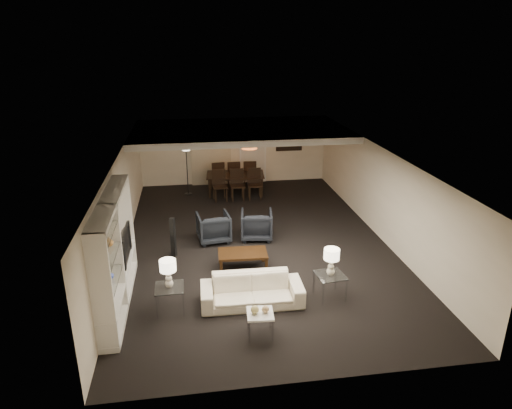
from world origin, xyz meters
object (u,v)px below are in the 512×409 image
object	(u,v)px
sofa	(252,291)
chair_nm	(237,185)
pendant_light	(249,145)
chair_fl	(217,175)
side_table_right	(330,286)
chair_nr	(255,184)
vase_amber	(109,242)
television	(121,245)
chair_fr	(250,174)
table_lamp_left	(168,274)
dining_table	(235,184)
coffee_table	(243,260)
chair_nl	(220,186)
vase_blue	(109,275)
floor_lamp	(187,169)
armchair_left	(214,227)
armchair_right	(257,225)
chair_fm	(234,174)
side_table_left	(170,299)
table_lamp_right	(331,262)
marble_table	(260,324)
floor_speaker	(173,237)

from	to	relation	value
sofa	chair_nm	xyz separation A→B (m)	(0.43, 6.57, 0.22)
pendant_light	chair_fl	world-z (taller)	pendant_light
side_table_right	chair_nr	size ratio (longest dim) A/B	0.56
vase_amber	chair_nm	world-z (taller)	vase_amber
chair_nm	chair_fl	distance (m)	1.43
television	chair_fr	distance (m)	7.83
table_lamp_left	dining_table	distance (m)	7.54
coffee_table	side_table_right	world-z (taller)	side_table_right
table_lamp_left	chair_nl	world-z (taller)	table_lamp_left
vase_blue	table_lamp_left	bearing A→B (deg)	21.99
coffee_table	floor_lamp	distance (m)	5.98
armchair_left	vase_blue	size ratio (longest dim) A/B	4.76
side_table_right	floor_lamp	xyz separation A→B (m)	(-2.96, 7.40, 0.65)
armchair_right	chair_fm	bearing A→B (deg)	-79.93
side_table_left	table_lamp_right	bearing A→B (deg)	0.00
side_table_left	sofa	bearing A→B (deg)	0.00
floor_lamp	coffee_table	bearing A→B (deg)	-77.74
chair_fm	floor_lamp	xyz separation A→B (m)	(-1.69, -0.46, 0.40)
chair_nm	chair_nr	world-z (taller)	same
pendant_light	armchair_right	size ratio (longest dim) A/B	0.59
side_table_right	chair_fr	bearing A→B (deg)	94.89
sofa	coffee_table	xyz separation A→B (m)	(-0.00, 1.60, -0.10)
chair_nr	armchair_left	bearing A→B (deg)	-113.84
coffee_table	chair_fm	bearing A→B (deg)	86.09
pendant_light	armchair_right	world-z (taller)	pendant_light
chair_nr	floor_lamp	bearing A→B (deg)	162.55
vase_amber	dining_table	distance (m)	8.01
marble_table	chair_nm	xyz separation A→B (m)	(0.43, 7.67, 0.28)
vase_blue	vase_amber	bearing A→B (deg)	90.00
marble_table	chair_nr	distance (m)	7.74
chair_fl	chair_fm	bearing A→B (deg)	173.05
chair_fm	floor_lamp	size ratio (longest dim) A/B	0.57
chair_nl	chair_nr	distance (m)	1.20
vase_amber	floor_speaker	world-z (taller)	vase_amber
coffee_table	armchair_left	xyz separation A→B (m)	(-0.60, 1.70, 0.19)
armchair_left	vase_blue	world-z (taller)	vase_blue
side_table_right	floor_lamp	bearing A→B (deg)	111.80
side_table_left	chair_nm	xyz separation A→B (m)	(2.13, 6.57, 0.25)
chair_nm	chair_fm	xyz separation A→B (m)	(-0.00, 1.30, 0.00)
armchair_left	side_table_right	size ratio (longest dim) A/B	1.49
side_table_left	table_lamp_right	size ratio (longest dim) A/B	0.97
marble_table	side_table_right	bearing A→B (deg)	32.91
coffee_table	table_lamp_right	size ratio (longest dim) A/B	1.94
armchair_left	chair_nm	world-z (taller)	chair_nm
sofa	coffee_table	world-z (taller)	sofa
pendant_light	chair_fl	xyz separation A→B (m)	(-1.02, 1.32, -1.39)
pendant_light	sofa	size ratio (longest dim) A/B	0.24
side_table_left	floor_speaker	distance (m)	2.54
armchair_left	vase_blue	distance (m)	4.38
floor_speaker	chair_fr	bearing A→B (deg)	85.97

